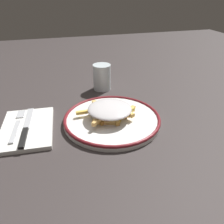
# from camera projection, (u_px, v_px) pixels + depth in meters

# --- Properties ---
(ground_plane) EXTENTS (2.60, 2.60, 0.00)m
(ground_plane) POSITION_uv_depth(u_px,v_px,m) (112.00, 122.00, 0.70)
(ground_plane) COLOR #362F2E
(plate) EXTENTS (0.30, 0.30, 0.02)m
(plate) POSITION_uv_depth(u_px,v_px,m) (112.00, 119.00, 0.69)
(plate) COLOR white
(plate) RESTS_ON ground_plane
(fries_heap) EXTENTS (0.19, 0.20, 0.04)m
(fries_heap) POSITION_uv_depth(u_px,v_px,m) (110.00, 110.00, 0.68)
(fries_heap) COLOR #EFBF64
(fries_heap) RESTS_ON plate
(napkin) EXTENTS (0.16, 0.22, 0.01)m
(napkin) POSITION_uv_depth(u_px,v_px,m) (27.00, 129.00, 0.65)
(napkin) COLOR white
(napkin) RESTS_ON ground_plane
(fork) EXTENTS (0.03, 0.18, 0.00)m
(fork) POSITION_uv_depth(u_px,v_px,m) (17.00, 125.00, 0.65)
(fork) COLOR silver
(fork) RESTS_ON napkin
(knife) EXTENTS (0.03, 0.21, 0.01)m
(knife) POSITION_uv_depth(u_px,v_px,m) (26.00, 129.00, 0.63)
(knife) COLOR black
(knife) RESTS_ON napkin
(water_glass) EXTENTS (0.07, 0.07, 0.10)m
(water_glass) POSITION_uv_depth(u_px,v_px,m) (102.00, 77.00, 0.89)
(water_glass) COLOR silver
(water_glass) RESTS_ON ground_plane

